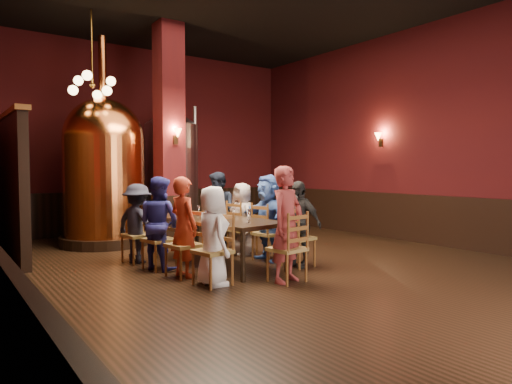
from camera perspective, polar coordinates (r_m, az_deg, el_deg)
room at (r=7.34m, az=0.63°, el=8.45°), size 10.00×10.02×4.50m
wainscot_right at (r=10.21m, az=18.93°, el=-3.08°), size 0.08×9.90×1.00m
wainscot_back at (r=11.74m, az=-13.78°, el=-2.23°), size 7.90×0.08×1.00m
column at (r=9.61m, az=-10.80°, el=7.11°), size 0.58×0.58×4.50m
partition at (r=9.18m, az=-28.50°, el=0.43°), size 0.22×3.50×2.40m
pendant_cluster at (r=9.29m, az=-19.77°, el=12.41°), size 0.90×0.90×1.70m
sconce_wall at (r=10.62m, az=15.36°, el=6.39°), size 0.20×0.20×0.36m
sconce_column at (r=9.34m, az=-10.02°, el=6.93°), size 0.20×0.20×0.36m
dining_table at (r=7.37m, az=-5.00°, el=-3.76°), size 1.32×2.51×0.75m
chair_0 at (r=6.10m, az=-5.45°, el=-7.33°), size 0.52×0.52×0.92m
person_0 at (r=6.07m, az=-5.46°, el=-5.48°), size 0.50×0.69×1.32m
chair_1 at (r=6.64m, az=-9.02°, el=-6.52°), size 0.52×0.52×0.92m
person_1 at (r=6.60m, az=-9.03°, el=-4.32°), size 0.42×0.57×1.43m
chair_2 at (r=7.19m, az=-11.99°, el=-5.82°), size 0.52×0.52×0.92m
person_2 at (r=7.15m, az=-12.02°, el=-3.81°), size 0.58×0.77×1.43m
chair_3 at (r=7.76m, az=-14.57°, el=-5.19°), size 0.52×0.52×0.92m
person_3 at (r=7.74m, az=-14.59°, el=-3.81°), size 0.78×0.96×1.30m
chair_4 at (r=7.25m, az=5.28°, el=-5.68°), size 0.52×0.52×0.92m
person_4 at (r=7.23m, az=5.29°, el=-3.97°), size 0.57×0.86×1.36m
chair_5 at (r=7.71m, az=1.53°, el=-5.15°), size 0.52×0.52×0.92m
person_5 at (r=7.68m, az=1.53°, el=-3.18°), size 0.52×1.37×1.45m
chair_6 at (r=8.19m, az=-1.74°, el=-4.67°), size 0.52×0.52×0.92m
person_6 at (r=8.16m, az=-1.74°, el=-3.38°), size 0.45×0.65×1.29m
chair_7 at (r=8.70m, az=-4.67°, el=-4.23°), size 0.52×0.52×0.92m
person_7 at (r=8.67m, az=-4.68°, el=-2.39°), size 0.57×0.80×1.48m
chair_8 at (r=6.27m, az=3.89°, el=-7.05°), size 0.52×0.52×0.92m
person_8 at (r=6.22m, az=3.90°, el=-4.04°), size 0.66×0.52×1.58m
copper_kettle at (r=9.71m, az=-18.44°, el=2.68°), size 1.77×1.77×4.18m
steel_vessel at (r=11.01m, az=-10.48°, el=2.66°), size 1.59×1.59×2.99m
rose_vase at (r=8.17m, az=-9.10°, el=-1.23°), size 0.19×0.19×0.31m
wine_glass_0 at (r=7.35m, az=-2.83°, el=-2.61°), size 0.07×0.07×0.17m
wine_glass_1 at (r=7.09m, az=-0.87°, el=-2.82°), size 0.07×0.07×0.17m
wine_glass_2 at (r=7.73m, az=-7.20°, el=-2.35°), size 0.07×0.07×0.17m
wine_glass_3 at (r=6.68m, az=-0.98°, el=-3.18°), size 0.07×0.07×0.17m
wine_glass_4 at (r=7.55m, az=-5.15°, el=-2.47°), size 0.07×0.07×0.17m
wine_glass_5 at (r=7.78m, az=-6.67°, el=-2.32°), size 0.07×0.07×0.17m
wine_glass_6 at (r=7.27m, az=-4.09°, el=-2.68°), size 0.07×0.07×0.17m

